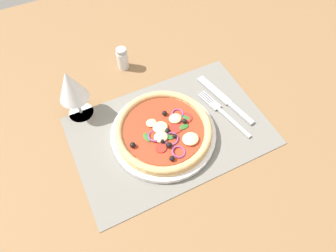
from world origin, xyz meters
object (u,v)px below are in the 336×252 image
fork (221,111)px  wine_glass (71,87)px  pizza (164,130)px  plate (163,134)px  knife (224,99)px  pepper_shaker (122,59)px

fork → wine_glass: size_ratio=1.20×
pizza → fork: 16.67cm
plate → knife: plate is taller
fork → plate: bearing=76.8°
plate → fork: bearing=-0.5°
pizza → wine_glass: (-16.26, 15.96, 7.21)cm
plate → wine_glass: bearing=135.6°
fork → knife: 4.26cm
fork → pepper_shaker: pepper_shaker is taller
pizza → wine_glass: size_ratio=1.58×
plate → knife: (19.45, 2.99, -0.42)cm
plate → pepper_shaker: 26.61cm
wine_glass → pepper_shaker: 20.45cm
fork → wine_glass: bearing=51.3°
plate → fork: 16.58cm
fork → knife: (2.87, 3.14, 0.03)cm
pizza → wine_glass: wine_glass is taller
pizza → wine_glass: 23.90cm
pizza → knife: bearing=9.1°
wine_glass → pizza: bearing=-44.5°
pizza → knife: 19.76cm
pizza → pepper_shaker: (-0.20, 26.62, 0.40)cm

